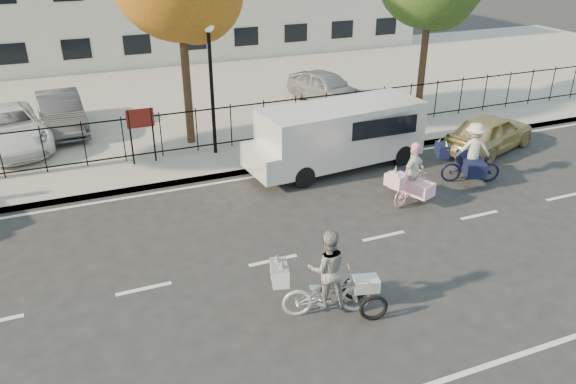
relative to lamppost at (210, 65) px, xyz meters
name	(u,v)px	position (x,y,z in m)	size (l,w,h in m)	color
ground	(273,261)	(-0.50, -6.80, -3.11)	(120.00, 120.00, 0.00)	#333334
road_markings	(273,260)	(-0.50, -6.80, -3.11)	(60.00, 9.52, 0.01)	silver
curb	(215,176)	(-0.50, -1.75, -3.04)	(60.00, 0.10, 0.15)	#A8A399
sidewalk	(207,164)	(-0.50, -0.70, -3.04)	(60.00, 2.20, 0.15)	#A8A399
parking_lot	(157,94)	(-0.50, 8.20, -3.04)	(60.00, 15.60, 0.15)	#A8A399
iron_fence	(197,130)	(-0.50, 0.40, -2.21)	(58.00, 0.06, 1.50)	black
building	(121,1)	(-0.50, 18.20, -0.11)	(34.00, 10.00, 6.00)	silver
lamppost	(210,65)	(0.00, 0.00, 0.00)	(0.36, 0.36, 4.33)	black
street_sign	(141,125)	(-2.35, 0.00, -1.70)	(0.85, 0.06, 1.80)	black
zebra_trike	(327,283)	(-0.18, -9.02, -2.38)	(2.21, 1.24, 1.89)	white
unicorn_bike	(412,181)	(4.17, -5.42, -2.45)	(1.82, 1.33, 1.80)	#FFC2C6
bull_bike	(471,159)	(6.63, -4.86, -2.37)	(2.06, 1.47, 1.86)	black
white_van	(338,134)	(3.42, -2.30, -1.99)	(5.89, 2.45, 2.04)	white
gold_sedan	(490,132)	(8.93, -3.00, -2.46)	(1.55, 3.85, 1.31)	tan
lot_car_b	(8,128)	(-6.41, 3.18, -2.29)	(2.25, 4.87, 1.35)	white
lot_car_c	(61,112)	(-4.66, 4.30, -2.27)	(1.47, 4.22, 1.39)	#494B51
lot_car_d	(326,87)	(5.99, 3.90, -2.30)	(1.57, 3.91, 1.33)	#95989C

